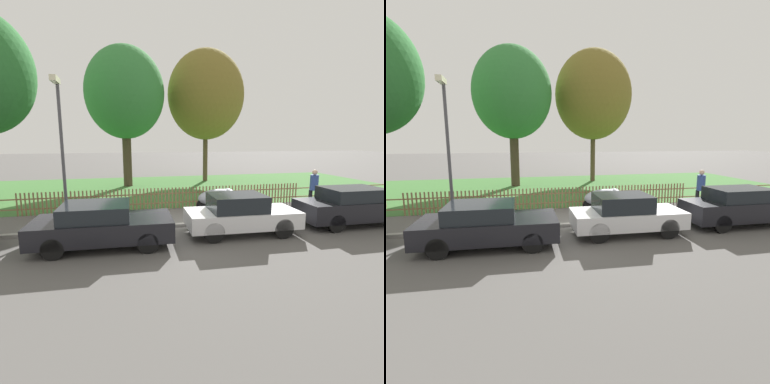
% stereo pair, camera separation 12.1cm
% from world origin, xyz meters
% --- Properties ---
extents(ground_plane, '(120.00, 120.00, 0.00)m').
position_xyz_m(ground_plane, '(0.00, 0.00, 0.00)').
color(ground_plane, '#565451').
extents(kerb_stone, '(31.76, 0.20, 0.12)m').
position_xyz_m(kerb_stone, '(0.00, 0.10, 0.06)').
color(kerb_stone, gray).
rests_on(kerb_stone, ground).
extents(grass_strip, '(31.76, 11.81, 0.01)m').
position_xyz_m(grass_strip, '(0.00, 8.97, 0.01)').
color(grass_strip, '#3D7033').
rests_on(grass_strip, ground).
extents(park_fence, '(31.76, 0.05, 0.98)m').
position_xyz_m(park_fence, '(-0.00, 3.07, 0.49)').
color(park_fence, olive).
rests_on(park_fence, ground).
extents(parked_car_black_saloon, '(4.11, 2.00, 1.31)m').
position_xyz_m(parked_car_black_saloon, '(-2.76, -1.35, 0.67)').
color(parked_car_black_saloon, black).
rests_on(parked_car_black_saloon, ground).
extents(parked_car_navy_estate, '(3.80, 1.78, 1.36)m').
position_xyz_m(parked_car_navy_estate, '(1.71, -1.16, 0.70)').
color(parked_car_navy_estate, silver).
rests_on(parked_car_navy_estate, ground).
extents(parked_car_red_compact, '(4.42, 1.67, 1.42)m').
position_xyz_m(parked_car_red_compact, '(6.32, -1.08, 0.72)').
color(parked_car_red_compact, black).
rests_on(parked_car_red_compact, ground).
extents(covered_motorcycle, '(2.06, 0.85, 1.00)m').
position_xyz_m(covered_motorcycle, '(2.06, 2.10, 0.62)').
color(covered_motorcycle, black).
rests_on(covered_motorcycle, ground).
extents(tree_behind_motorcycle, '(5.10, 5.10, 9.05)m').
position_xyz_m(tree_behind_motorcycle, '(-1.79, 10.30, 6.07)').
color(tree_behind_motorcycle, '#473828').
rests_on(tree_behind_motorcycle, ground).
extents(tree_mid_park, '(5.57, 5.57, 9.52)m').
position_xyz_m(tree_mid_park, '(4.00, 11.59, 6.31)').
color(tree_mid_park, brown).
rests_on(tree_mid_park, ground).
extents(pedestrian_near_fence, '(0.51, 0.51, 1.82)m').
position_xyz_m(pedestrian_near_fence, '(6.35, 1.49, 1.03)').
color(pedestrian_near_fence, black).
rests_on(pedestrian_near_fence, ground).
extents(street_lamp, '(0.20, 0.79, 5.16)m').
position_xyz_m(street_lamp, '(-4.11, 0.71, 3.29)').
color(street_lamp, '#47474C').
rests_on(street_lamp, ground).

